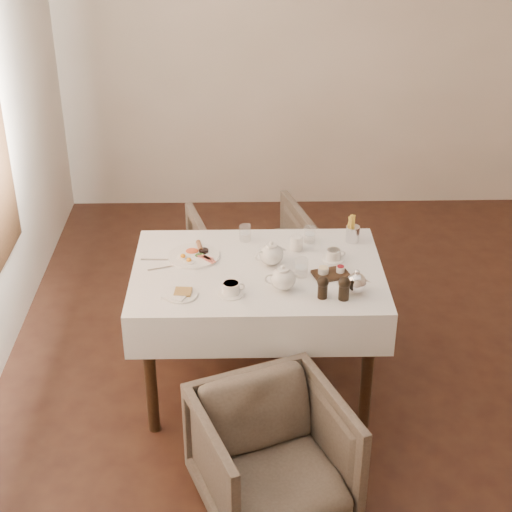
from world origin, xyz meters
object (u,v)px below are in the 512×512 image
object	(u,v)px
table	(258,288)
teapot_centre	(271,253)
armchair_near	(272,456)
armchair_far	(252,260)
breakfast_plate	(194,255)

from	to	relation	value
table	teapot_centre	distance (m)	0.20
armchair_near	teapot_centre	size ratio (longest dim) A/B	3.76
table	armchair_far	xyz separation A→B (m)	(-0.02, 0.85, -0.31)
armchair_far	teapot_centre	world-z (taller)	teapot_centre
table	breakfast_plate	xyz separation A→B (m)	(-0.33, 0.14, 0.13)
table	armchair_far	distance (m)	0.91
armchair_near	teapot_centre	world-z (taller)	teapot_centre
armchair_near	teapot_centre	bearing A→B (deg)	66.83
breakfast_plate	armchair_near	bearing A→B (deg)	-55.64
armchair_near	armchair_far	world-z (taller)	armchair_far
teapot_centre	table	bearing A→B (deg)	-170.14
armchair_near	teapot_centre	distance (m)	1.05
armchair_far	breakfast_plate	distance (m)	0.90
breakfast_plate	teapot_centre	bearing A→B (deg)	0.76
armchair_far	teapot_centre	xyz separation A→B (m)	(0.09, -0.81, 0.50)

